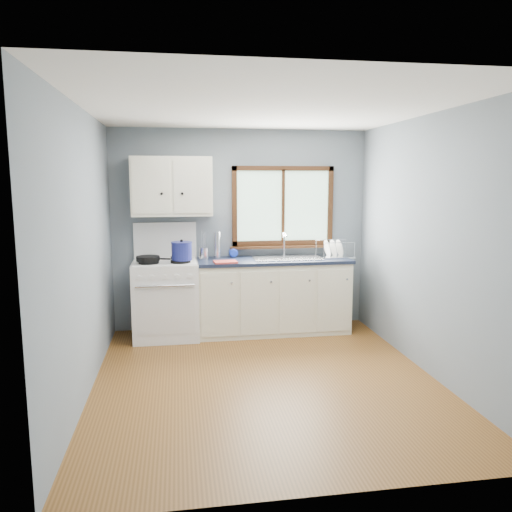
{
  "coord_description": "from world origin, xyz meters",
  "views": [
    {
      "loc": [
        -0.79,
        -4.44,
        1.88
      ],
      "look_at": [
        0.05,
        0.9,
        1.05
      ],
      "focal_mm": 35.0,
      "sensor_mm": 36.0,
      "label": 1
    }
  ],
  "objects": [
    {
      "name": "wall_left",
      "position": [
        -1.61,
        0.0,
        1.25
      ],
      "size": [
        0.02,
        3.6,
        2.5
      ],
      "primitive_type": "cube",
      "color": "slate",
      "rests_on": "ground"
    },
    {
      "name": "soap_bottle",
      "position": [
        -0.11,
        1.65,
        1.06
      ],
      "size": [
        0.11,
        0.11,
        0.28
      ],
      "primitive_type": "imported",
      "rotation": [
        0.0,
        0.0,
        -0.02
      ],
      "color": "#1936BD",
      "rests_on": "countertop"
    },
    {
      "name": "wall_right",
      "position": [
        1.61,
        0.0,
        1.25
      ],
      "size": [
        0.02,
        3.6,
        2.5
      ],
      "primitive_type": "cube",
      "color": "slate",
      "rests_on": "ground"
    },
    {
      "name": "gas_range",
      "position": [
        -0.95,
        1.47,
        0.49
      ],
      "size": [
        0.76,
        0.69,
        1.36
      ],
      "color": "white",
      "rests_on": "floor"
    },
    {
      "name": "ceiling",
      "position": [
        0.0,
        0.0,
        2.51
      ],
      "size": [
        3.2,
        3.6,
        0.02
      ],
      "primitive_type": "cube",
      "color": "white",
      "rests_on": "wall_back"
    },
    {
      "name": "stockpot",
      "position": [
        -0.75,
        1.32,
        1.07
      ],
      "size": [
        0.27,
        0.27,
        0.24
      ],
      "rotation": [
        0.0,
        0.0,
        0.11
      ],
      "color": "navy",
      "rests_on": "gas_range"
    },
    {
      "name": "window",
      "position": [
        0.54,
        1.77,
        1.48
      ],
      "size": [
        1.36,
        0.1,
        1.03
      ],
      "color": "#9EC6A8",
      "rests_on": "wall_back"
    },
    {
      "name": "utensil_crock",
      "position": [
        -0.48,
        1.6,
        0.99
      ],
      "size": [
        0.12,
        0.12,
        0.36
      ],
      "rotation": [
        0.0,
        0.0,
        0.08
      ],
      "color": "silver",
      "rests_on": "countertop"
    },
    {
      "name": "floor",
      "position": [
        0.0,
        0.0,
        -0.01
      ],
      "size": [
        3.2,
        3.6,
        0.02
      ],
      "primitive_type": "cube",
      "color": "brown",
      "rests_on": "ground"
    },
    {
      "name": "sink",
      "position": [
        0.54,
        1.49,
        0.86
      ],
      "size": [
        0.84,
        0.46,
        0.44
      ],
      "color": "silver",
      "rests_on": "countertop"
    },
    {
      "name": "dish_rack",
      "position": [
        1.14,
        1.51,
        0.98
      ],
      "size": [
        0.43,
        0.34,
        0.22
      ],
      "rotation": [
        0.0,
        0.0,
        0.05
      ],
      "color": "silver",
      "rests_on": "countertop"
    },
    {
      "name": "skillet",
      "position": [
        -1.14,
        1.31,
        0.99
      ],
      "size": [
        0.43,
        0.33,
        0.05
      ],
      "rotation": [
        0.0,
        0.0,
        -0.29
      ],
      "color": "black",
      "rests_on": "gas_range"
    },
    {
      "name": "dish_towel",
      "position": [
        -0.25,
        1.28,
        0.93
      ],
      "size": [
        0.28,
        0.21,
        0.02
      ],
      "primitive_type": "cube",
      "rotation": [
        0.0,
        0.0,
        0.08
      ],
      "color": "#C73F34",
      "rests_on": "countertop"
    },
    {
      "name": "upper_cabinets",
      "position": [
        -0.85,
        1.63,
        1.8
      ],
      "size": [
        0.95,
        0.35,
        0.7
      ],
      "color": "#F1ECCE",
      "rests_on": "wall_back"
    },
    {
      "name": "wall_back",
      "position": [
        0.0,
        1.81,
        1.25
      ],
      "size": [
        3.2,
        0.02,
        2.5
      ],
      "primitive_type": "cube",
      "color": "slate",
      "rests_on": "ground"
    },
    {
      "name": "thermos",
      "position": [
        -0.32,
        1.63,
        1.09
      ],
      "size": [
        0.09,
        0.09,
        0.33
      ],
      "primitive_type": "cylinder",
      "rotation": [
        0.0,
        0.0,
        -0.25
      ],
      "color": "silver",
      "rests_on": "countertop"
    },
    {
      "name": "countertop",
      "position": [
        0.36,
        1.49,
        0.9
      ],
      "size": [
        1.89,
        0.64,
        0.04
      ],
      "primitive_type": "cube",
      "color": "black",
      "rests_on": "base_cabinets"
    },
    {
      "name": "wall_front",
      "position": [
        0.0,
        -1.81,
        1.25
      ],
      "size": [
        3.2,
        0.02,
        2.5
      ],
      "primitive_type": "cube",
      "color": "slate",
      "rests_on": "ground"
    },
    {
      "name": "base_cabinets",
      "position": [
        0.36,
        1.49,
        0.41
      ],
      "size": [
        1.85,
        0.6,
        0.88
      ],
      "color": "#F1ECCE",
      "rests_on": "floor"
    }
  ]
}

